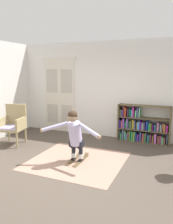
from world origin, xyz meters
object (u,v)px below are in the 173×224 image
bookshelf (141,127)px  wicker_chair (13,123)px  skis_pair (78,159)px  person_skier (75,133)px

bookshelf → wicker_chair: bearing=-154.2°
skis_pair → person_skier: (0.00, -0.15, 0.67)m
wicker_chair → person_skier: person_skier is taller
wicker_chair → skis_pair: size_ratio=1.48×
skis_pair → person_skier: 0.69m
bookshelf → person_skier: 2.39m
skis_pair → bookshelf: bearing=61.2°
bookshelf → person_skier: (-1.08, -2.12, 0.25)m
bookshelf → wicker_chair: wicker_chair is taller
bookshelf → wicker_chair: size_ratio=1.34×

